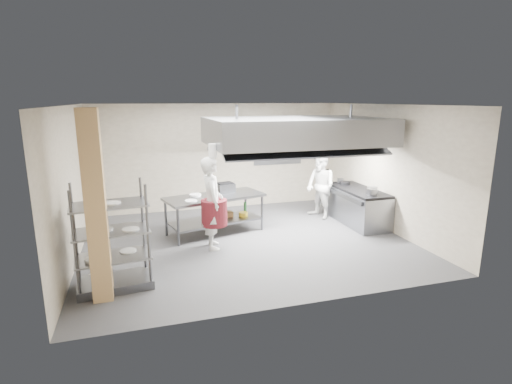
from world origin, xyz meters
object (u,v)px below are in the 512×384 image
object	(u,v)px
stockpot	(372,190)
chef_line	(320,186)
cooking_range	(357,207)
pass_rack	(112,237)
chef_plating	(97,235)
island	(215,214)
chef_head	(212,203)
griddle	(225,188)

from	to	relation	value
stockpot	chef_line	bearing A→B (deg)	120.83
cooking_range	stockpot	world-z (taller)	stockpot
pass_rack	chef_plating	bearing A→B (deg)	116.87
island	pass_rack	bearing A→B (deg)	-147.72
chef_line	stockpot	world-z (taller)	chef_line
chef_line	chef_head	bearing A→B (deg)	-81.52
chef_plating	griddle	bearing A→B (deg)	110.11
cooking_range	pass_rack	bearing A→B (deg)	-160.63
island	chef_line	size ratio (longest dim) A/B	1.32
pass_rack	chef_line	bearing A→B (deg)	21.68
chef_plating	island	bearing A→B (deg)	109.52
griddle	stockpot	world-z (taller)	griddle
island	griddle	world-z (taller)	griddle
chef_line	chef_plating	xyz separation A→B (m)	(-5.36, -2.33, -0.05)
chef_head	stockpot	size ratio (longest dim) A/B	7.88
island	stockpot	size ratio (longest dim) A/B	9.22
chef_line	island	bearing A→B (deg)	-96.75
chef_line	griddle	world-z (taller)	chef_line
griddle	island	bearing A→B (deg)	-149.74
island	pass_rack	distance (m)	3.22
chef_plating	griddle	size ratio (longest dim) A/B	3.91
chef_line	pass_rack	bearing A→B (deg)	-76.48
stockpot	griddle	bearing A→B (deg)	160.97
chef_line	chef_plating	size ratio (longest dim) A/B	1.06
griddle	stockpot	distance (m)	3.55
chef_plating	stockpot	size ratio (longest dim) A/B	6.60
chef_head	stockpot	world-z (taller)	chef_head
pass_rack	cooking_range	bearing A→B (deg)	12.84
chef_line	chef_plating	bearing A→B (deg)	-81.14
chef_line	griddle	distance (m)	2.61
cooking_range	chef_head	xyz separation A→B (m)	(-3.88, -0.66, 0.56)
pass_rack	cooking_range	size ratio (longest dim) A/B	0.90
chef_head	chef_line	distance (m)	3.44
cooking_range	chef_plating	distance (m)	6.31
island	chef_head	xyz separation A→B (m)	(-0.23, -0.94, 0.53)
griddle	stockpot	xyz separation A→B (m)	(3.35, -1.16, -0.03)
pass_rack	griddle	world-z (taller)	pass_rack
cooking_range	stockpot	size ratio (longest dim) A/B	8.03
island	chef_head	size ratio (longest dim) A/B	1.17
chef_head	pass_rack	bearing A→B (deg)	129.00
cooking_range	griddle	size ratio (longest dim) A/B	4.75
pass_rack	chef_head	distance (m)	2.38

